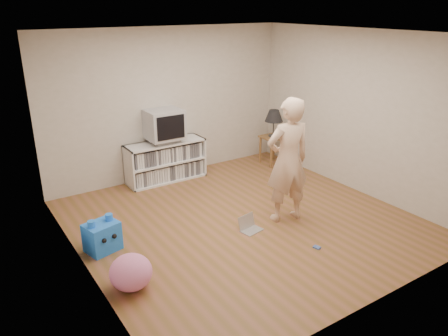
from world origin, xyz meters
name	(u,v)px	position (x,y,z in m)	size (l,w,h in m)	color
ground	(243,221)	(0.00, 0.00, 0.00)	(4.50, 4.50, 0.00)	brown
walls	(244,134)	(0.00, 0.00, 1.30)	(4.52, 4.52, 2.60)	#BCB4A5
ceiling	(246,33)	(0.00, 0.00, 2.60)	(4.50, 4.50, 0.01)	white
media_unit	(165,161)	(-0.22, 2.04, 0.35)	(1.40, 0.45, 0.70)	white
dvd_deck	(165,140)	(-0.22, 2.02, 0.73)	(0.45, 0.35, 0.07)	gray
crt_tv	(164,124)	(-0.22, 2.02, 1.02)	(0.60, 0.53, 0.50)	#A8A8AD
side_table	(273,143)	(1.90, 1.65, 0.42)	(0.42, 0.42, 0.55)	brown
table_lamp	(274,116)	(1.90, 1.65, 0.94)	(0.34, 0.34, 0.52)	#333333
person	(288,161)	(0.55, -0.28, 0.90)	(0.65, 0.43, 1.79)	beige
laptop	(249,226)	(-0.08, -0.27, 0.06)	(0.33, 0.28, 0.20)	silver
playing_cards	(317,247)	(0.36, -1.14, 0.01)	(0.07, 0.09, 0.02)	#4564B8
plush_blue	(102,236)	(-1.95, 0.32, 0.20)	(0.46, 0.41, 0.46)	#1C74FE
plush_pink	(131,272)	(-1.95, -0.62, 0.20)	(0.47, 0.47, 0.40)	pink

